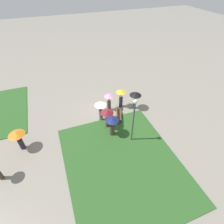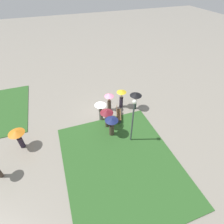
{
  "view_description": "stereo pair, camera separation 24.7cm",
  "coord_description": "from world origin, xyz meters",
  "px_view_note": "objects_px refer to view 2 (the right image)",
  "views": [
    {
      "loc": [
        -12.02,
        3.92,
        11.09
      ],
      "look_at": [
        -0.69,
        -0.34,
        0.77
      ],
      "focal_mm": 28.0,
      "sensor_mm": 36.0,
      "label": 1
    },
    {
      "loc": [
        -12.1,
        3.69,
        11.09
      ],
      "look_at": [
        -0.69,
        -0.34,
        0.77
      ],
      "focal_mm": 28.0,
      "sensor_mm": 36.0,
      "label": 2
    }
  ],
  "objects_px": {
    "lamp_post": "(133,116)",
    "crowd_person_navy": "(112,124)",
    "park_bench": "(118,114)",
    "crowd_person_black": "(136,96)",
    "crowd_person_white": "(101,109)",
    "crowd_person_pink": "(109,99)",
    "crowd_person_maroon": "(107,114)",
    "lone_walker_far_path": "(17,135)",
    "crowd_person_yellow": "(121,97)"
  },
  "relations": [
    {
      "from": "park_bench",
      "to": "lone_walker_far_path",
      "type": "xyz_separation_m",
      "value": [
        -0.63,
        8.31,
        0.87
      ]
    },
    {
      "from": "park_bench",
      "to": "crowd_person_white",
      "type": "height_order",
      "value": "crowd_person_white"
    },
    {
      "from": "park_bench",
      "to": "crowd_person_navy",
      "type": "distance_m",
      "value": 2.31
    },
    {
      "from": "lamp_post",
      "to": "crowd_person_navy",
      "type": "height_order",
      "value": "lamp_post"
    },
    {
      "from": "crowd_person_maroon",
      "to": "crowd_person_navy",
      "type": "relative_size",
      "value": 1.02
    },
    {
      "from": "crowd_person_pink",
      "to": "lone_walker_far_path",
      "type": "height_order",
      "value": "crowd_person_pink"
    },
    {
      "from": "crowd_person_yellow",
      "to": "lone_walker_far_path",
      "type": "relative_size",
      "value": 1.08
    },
    {
      "from": "crowd_person_pink",
      "to": "crowd_person_black",
      "type": "distance_m",
      "value": 2.54
    },
    {
      "from": "crowd_person_yellow",
      "to": "crowd_person_black",
      "type": "xyz_separation_m",
      "value": [
        -0.71,
        -1.18,
        0.24
      ]
    },
    {
      "from": "crowd_person_black",
      "to": "crowd_person_yellow",
      "type": "bearing_deg",
      "value": 64.96
    },
    {
      "from": "park_bench",
      "to": "crowd_person_navy",
      "type": "xyz_separation_m",
      "value": [
        -1.78,
        1.25,
        0.79
      ]
    },
    {
      "from": "crowd_person_yellow",
      "to": "crowd_person_black",
      "type": "height_order",
      "value": "crowd_person_yellow"
    },
    {
      "from": "crowd_person_navy",
      "to": "crowd_person_yellow",
      "type": "bearing_deg",
      "value": -152.62
    },
    {
      "from": "crowd_person_maroon",
      "to": "crowd_person_navy",
      "type": "height_order",
      "value": "crowd_person_maroon"
    },
    {
      "from": "crowd_person_maroon",
      "to": "lone_walker_far_path",
      "type": "xyz_separation_m",
      "value": [
        0.12,
        6.98,
        -0.15
      ]
    },
    {
      "from": "park_bench",
      "to": "crowd_person_navy",
      "type": "bearing_deg",
      "value": 164.9
    },
    {
      "from": "lamp_post",
      "to": "crowd_person_pink",
      "type": "bearing_deg",
      "value": 5.19
    },
    {
      "from": "crowd_person_pink",
      "to": "crowd_person_black",
      "type": "xyz_separation_m",
      "value": [
        -0.63,
        -2.45,
        0.2
      ]
    },
    {
      "from": "crowd_person_navy",
      "to": "lone_walker_far_path",
      "type": "height_order",
      "value": "crowd_person_navy"
    },
    {
      "from": "park_bench",
      "to": "lamp_post",
      "type": "height_order",
      "value": "lamp_post"
    },
    {
      "from": "crowd_person_yellow",
      "to": "crowd_person_black",
      "type": "relative_size",
      "value": 1.05
    },
    {
      "from": "crowd_person_maroon",
      "to": "crowd_person_black",
      "type": "distance_m",
      "value": 3.74
    },
    {
      "from": "crowd_person_maroon",
      "to": "crowd_person_white",
      "type": "xyz_separation_m",
      "value": [
        1.09,
        0.21,
        -0.18
      ]
    },
    {
      "from": "lone_walker_far_path",
      "to": "crowd_person_pink",
      "type": "bearing_deg",
      "value": 154.16
    },
    {
      "from": "crowd_person_maroon",
      "to": "crowd_person_pink",
      "type": "relative_size",
      "value": 1.0
    },
    {
      "from": "lamp_post",
      "to": "crowd_person_navy",
      "type": "distance_m",
      "value": 2.19
    },
    {
      "from": "crowd_person_yellow",
      "to": "lone_walker_far_path",
      "type": "height_order",
      "value": "crowd_person_yellow"
    },
    {
      "from": "park_bench",
      "to": "crowd_person_black",
      "type": "distance_m",
      "value": 2.44
    },
    {
      "from": "crowd_person_navy",
      "to": "lone_walker_far_path",
      "type": "bearing_deg",
      "value": -38.49
    },
    {
      "from": "crowd_person_white",
      "to": "lone_walker_far_path",
      "type": "xyz_separation_m",
      "value": [
        -0.97,
        6.77,
        0.03
      ]
    },
    {
      "from": "park_bench",
      "to": "lone_walker_far_path",
      "type": "relative_size",
      "value": 0.92
    },
    {
      "from": "lamp_post",
      "to": "crowd_person_black",
      "type": "distance_m",
      "value": 4.37
    },
    {
      "from": "crowd_person_black",
      "to": "lone_walker_far_path",
      "type": "distance_m",
      "value": 10.49
    },
    {
      "from": "lamp_post",
      "to": "crowd_person_maroon",
      "type": "height_order",
      "value": "lamp_post"
    },
    {
      "from": "crowd_person_white",
      "to": "crowd_person_yellow",
      "type": "relative_size",
      "value": 0.98
    },
    {
      "from": "crowd_person_maroon",
      "to": "crowd_person_black",
      "type": "height_order",
      "value": "crowd_person_maroon"
    },
    {
      "from": "park_bench",
      "to": "crowd_person_yellow",
      "type": "distance_m",
      "value": 1.9
    },
    {
      "from": "park_bench",
      "to": "crowd_person_pink",
      "type": "xyz_separation_m",
      "value": [
        1.41,
        0.37,
        0.8
      ]
    },
    {
      "from": "crowd_person_white",
      "to": "crowd_person_black",
      "type": "relative_size",
      "value": 1.03
    },
    {
      "from": "crowd_person_yellow",
      "to": "crowd_person_navy",
      "type": "relative_size",
      "value": 1.05
    },
    {
      "from": "crowd_person_white",
      "to": "crowd_person_pink",
      "type": "distance_m",
      "value": 1.59
    },
    {
      "from": "crowd_person_maroon",
      "to": "crowd_person_yellow",
      "type": "xyz_separation_m",
      "value": [
        2.24,
        -2.23,
        -0.26
      ]
    },
    {
      "from": "crowd_person_black",
      "to": "crowd_person_pink",
      "type": "bearing_deg",
      "value": 81.36
    },
    {
      "from": "lamp_post",
      "to": "crowd_person_black",
      "type": "xyz_separation_m",
      "value": [
        3.66,
        -2.06,
        -1.21
      ]
    },
    {
      "from": "lamp_post",
      "to": "crowd_person_maroon",
      "type": "xyz_separation_m",
      "value": [
        2.13,
        1.34,
        -1.19
      ]
    },
    {
      "from": "crowd_person_pink",
      "to": "crowd_person_black",
      "type": "height_order",
      "value": "crowd_person_pink"
    },
    {
      "from": "crowd_person_navy",
      "to": "lone_walker_far_path",
      "type": "relative_size",
      "value": 1.04
    },
    {
      "from": "crowd_person_black",
      "to": "lamp_post",
      "type": "bearing_deg",
      "value": 156.39
    },
    {
      "from": "park_bench",
      "to": "crowd_person_maroon",
      "type": "relative_size",
      "value": 0.87
    },
    {
      "from": "crowd_person_yellow",
      "to": "crowd_person_maroon",
      "type": "bearing_deg",
      "value": 142.94
    }
  ]
}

